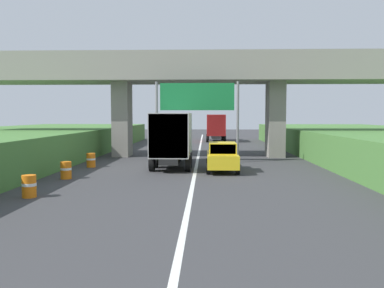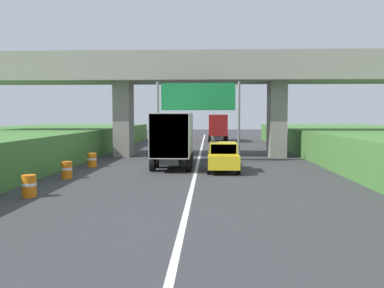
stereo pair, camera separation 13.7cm
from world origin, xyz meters
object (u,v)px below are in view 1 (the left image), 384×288
truck_silver (173,137)px  overhead_highway_sign (197,102)px  truck_red (216,126)px  construction_barrel_3 (66,170)px  car_yellow (222,157)px  construction_barrel_4 (91,160)px  construction_barrel_2 (29,186)px

truck_silver → overhead_highway_sign: bearing=60.4°
truck_red → construction_barrel_3: bearing=-104.7°
truck_silver → car_yellow: 3.95m
truck_red → construction_barrel_4: size_ratio=8.11×
car_yellow → construction_barrel_3: (-8.23, -3.16, -0.40)m
overhead_highway_sign → construction_barrel_3: 11.06m
overhead_highway_sign → construction_barrel_3: (-6.64, -8.01, -3.76)m
construction_barrel_2 → overhead_highway_sign: bearing=63.4°
truck_silver → truck_red: bearing=82.9°
overhead_highway_sign → construction_barrel_4: overhead_highway_sign is taller
car_yellow → construction_barrel_4: bearing=168.2°
overhead_highway_sign → truck_silver: bearing=-119.6°
truck_red → truck_silver: size_ratio=1.00×
truck_silver → construction_barrel_2: bearing=-115.8°
car_yellow → truck_red: bearing=89.4°
truck_red → car_yellow: 29.24m
truck_red → car_yellow: bearing=-90.6°
truck_red → construction_barrel_3: truck_red is taller
truck_red → truck_silver: same height
car_yellow → construction_barrel_3: 8.82m
truck_silver → construction_barrel_3: 7.59m
overhead_highway_sign → construction_barrel_3: size_ratio=6.53×
overhead_highway_sign → car_yellow: overhead_highway_sign is taller
construction_barrel_3 → construction_barrel_4: bearing=90.8°
truck_silver → construction_barrel_3: truck_silver is taller
truck_red → construction_barrel_4: truck_red is taller
overhead_highway_sign → car_yellow: size_ratio=1.43×
overhead_highway_sign → construction_barrel_4: size_ratio=6.53×
construction_barrel_3 → construction_barrel_4: same height
truck_silver → construction_barrel_4: bearing=-174.7°
overhead_highway_sign → truck_silver: size_ratio=0.81×
overhead_highway_sign → construction_barrel_2: (-6.46, -12.91, -3.76)m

